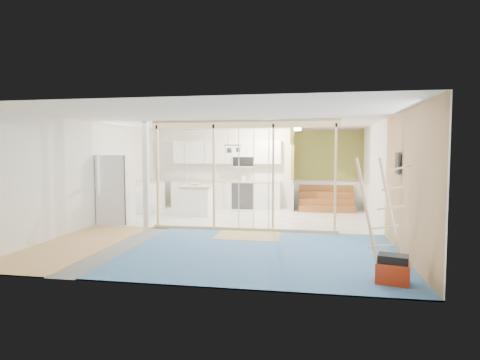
% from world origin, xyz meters
% --- Properties ---
extents(room, '(7.01, 8.01, 2.61)m').
position_xyz_m(room, '(0.00, 0.00, 1.30)').
color(room, slate).
rests_on(room, ground).
extents(floor_overlays, '(7.00, 8.00, 0.03)m').
position_xyz_m(floor_overlays, '(0.07, 0.06, 0.01)').
color(floor_overlays, silver).
rests_on(floor_overlays, room).
extents(stud_frame, '(4.66, 0.14, 2.60)m').
position_xyz_m(stud_frame, '(-0.27, -0.00, 1.61)').
color(stud_frame, beige).
rests_on(stud_frame, room).
extents(base_cabinets, '(4.45, 2.24, 0.93)m').
position_xyz_m(base_cabinets, '(-1.61, 3.36, 0.47)').
color(base_cabinets, white).
rests_on(base_cabinets, room).
extents(upper_cabinets, '(3.60, 0.41, 0.85)m').
position_xyz_m(upper_cabinets, '(-0.84, 3.82, 1.82)').
color(upper_cabinets, white).
rests_on(upper_cabinets, room).
extents(green_partition, '(2.25, 1.51, 2.60)m').
position_xyz_m(green_partition, '(2.04, 3.66, 0.94)').
color(green_partition, olive).
rests_on(green_partition, room).
extents(pot_rack, '(0.52, 0.52, 0.72)m').
position_xyz_m(pot_rack, '(-0.31, 1.89, 2.00)').
color(pot_rack, black).
rests_on(pot_rack, room).
extents(sheathing_panel, '(0.02, 4.00, 2.60)m').
position_xyz_m(sheathing_panel, '(3.48, -2.00, 1.30)').
color(sheathing_panel, tan).
rests_on(sheathing_panel, room).
extents(electrical_panel, '(0.04, 0.30, 0.40)m').
position_xyz_m(electrical_panel, '(3.43, -1.40, 1.65)').
color(electrical_panel, '#36363B').
rests_on(electrical_panel, room).
extents(ceiling_light, '(0.32, 0.32, 0.08)m').
position_xyz_m(ceiling_light, '(1.40, 3.00, 2.54)').
color(ceiling_light, '#FFEABF').
rests_on(ceiling_light, room).
extents(fridge, '(0.85, 0.82, 1.79)m').
position_xyz_m(fridge, '(-3.12, 0.45, 0.89)').
color(fridge, silver).
rests_on(fridge, room).
extents(island, '(0.92, 0.92, 0.88)m').
position_xyz_m(island, '(-1.40, 2.05, 0.44)').
color(island, white).
rests_on(island, room).
extents(bowl, '(0.28, 0.28, 0.07)m').
position_xyz_m(bowl, '(-1.48, 2.15, 0.92)').
color(bowl, white).
rests_on(bowl, island).
extents(soap_bottle_a, '(0.11, 0.11, 0.27)m').
position_xyz_m(soap_bottle_a, '(-2.24, 3.67, 1.07)').
color(soap_bottle_a, silver).
rests_on(soap_bottle_a, base_cabinets).
extents(soap_bottle_b, '(0.13, 0.13, 0.21)m').
position_xyz_m(soap_bottle_b, '(-0.32, 3.74, 1.04)').
color(soap_bottle_b, silver).
rests_on(soap_bottle_b, base_cabinets).
extents(toolbox, '(0.51, 0.43, 0.42)m').
position_xyz_m(toolbox, '(3.00, -3.40, 0.20)').
color(toolbox, '#97260D').
rests_on(toolbox, room).
extents(ladder, '(0.93, 0.18, 1.75)m').
position_xyz_m(ladder, '(3.04, -2.11, 0.90)').
color(ladder, '#DEB987').
rests_on(ladder, room).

